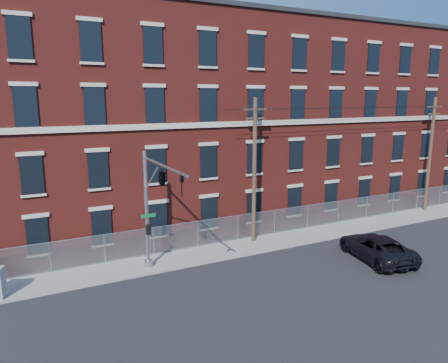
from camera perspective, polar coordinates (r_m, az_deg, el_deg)
ground at (r=24.72m, az=6.79°, el=-12.82°), size 140.00×140.00×0.00m
sidewalk at (r=35.64m, az=18.51°, el=-5.58°), size 65.00×3.00×0.12m
mill_building at (r=40.93m, az=10.24°, el=8.47°), size 55.30×14.32×16.30m
chain_link_fence at (r=36.26m, az=17.15°, el=-3.58°), size 59.06×0.06×1.85m
traffic_signal_mast at (r=22.38m, az=-8.97°, el=-0.91°), size 0.90×6.75×7.00m
utility_pole_near at (r=28.75m, az=4.15°, el=1.82°), size 1.80×0.28×10.00m
utility_pole_mid at (r=41.00m, az=26.27°, el=3.54°), size 1.80×0.28×10.00m
overhead_wires at (r=40.73m, az=26.74°, el=8.81°), size 40.00×0.62×0.62m
pickup_truck at (r=28.49m, az=20.01°, el=-8.41°), size 3.67×6.08×1.58m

